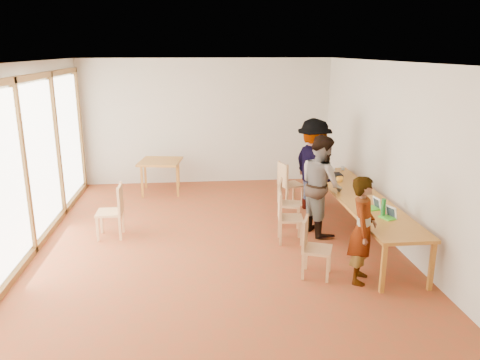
% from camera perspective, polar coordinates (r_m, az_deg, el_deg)
% --- Properties ---
extents(ground, '(8.00, 8.00, 0.00)m').
position_cam_1_polar(ground, '(7.96, -2.97, -7.98)').
color(ground, brown).
rests_on(ground, ground).
extents(wall_back, '(6.00, 0.10, 3.00)m').
position_cam_1_polar(wall_back, '(11.42, -4.08, 7.10)').
color(wall_back, beige).
rests_on(wall_back, ground).
extents(wall_front, '(6.00, 0.10, 3.00)m').
position_cam_1_polar(wall_front, '(3.71, -0.17, -11.37)').
color(wall_front, beige).
rests_on(wall_front, ground).
extents(wall_right, '(0.10, 8.00, 3.00)m').
position_cam_1_polar(wall_right, '(8.18, 18.38, 2.94)').
color(wall_right, beige).
rests_on(wall_right, ground).
extents(window_wall, '(0.10, 8.00, 3.00)m').
position_cam_1_polar(window_wall, '(7.93, -25.02, 1.88)').
color(window_wall, white).
rests_on(window_wall, ground).
extents(ceiling, '(6.00, 8.00, 0.04)m').
position_cam_1_polar(ceiling, '(7.30, -3.31, 14.31)').
color(ceiling, white).
rests_on(ceiling, wall_back).
extents(communal_table, '(0.80, 4.00, 0.75)m').
position_cam_1_polar(communal_table, '(8.32, 14.38, -2.23)').
color(communal_table, '#B97629').
rests_on(communal_table, ground).
extents(side_table, '(0.90, 0.90, 0.75)m').
position_cam_1_polar(side_table, '(10.82, -9.69, 1.95)').
color(side_table, '#B97629').
rests_on(side_table, ground).
extents(chair_near, '(0.52, 0.52, 0.46)m').
position_cam_1_polar(chair_near, '(6.84, 8.64, -7.38)').
color(chair_near, tan).
rests_on(chair_near, ground).
extents(chair_mid, '(0.45, 0.45, 0.47)m').
position_cam_1_polar(chair_mid, '(7.96, 5.52, -3.86)').
color(chair_mid, tan).
rests_on(chair_mid, ground).
extents(chair_far, '(0.49, 0.49, 0.46)m').
position_cam_1_polar(chair_far, '(8.73, 5.48, -2.19)').
color(chair_far, tan).
rests_on(chair_far, ground).
extents(chair_empty, '(0.53, 0.53, 0.49)m').
position_cam_1_polar(chair_empty, '(9.83, 5.72, 0.09)').
color(chair_empty, tan).
rests_on(chair_empty, ground).
extents(chair_spare, '(0.44, 0.44, 0.50)m').
position_cam_1_polar(chair_spare, '(8.41, -15.00, -3.01)').
color(chair_spare, tan).
rests_on(chair_spare, ground).
extents(person_near, '(0.56, 0.66, 1.54)m').
position_cam_1_polar(person_near, '(6.74, 14.72, -5.90)').
color(person_near, gray).
rests_on(person_near, ground).
extents(person_mid, '(0.84, 0.98, 1.77)m').
position_cam_1_polar(person_mid, '(8.36, 9.87, -0.56)').
color(person_mid, gray).
rests_on(person_mid, ground).
extents(person_far, '(0.96, 1.34, 1.88)m').
position_cam_1_polar(person_far, '(9.50, 8.94, 1.77)').
color(person_far, gray).
rests_on(person_far, ground).
extents(laptop_near, '(0.25, 0.26, 0.18)m').
position_cam_1_polar(laptop_near, '(7.35, 17.73, -4.08)').
color(laptop_near, '#4ACD2A').
rests_on(laptop_near, communal_table).
extents(laptop_mid, '(0.22, 0.24, 0.18)m').
position_cam_1_polar(laptop_mid, '(7.71, 16.09, -3.02)').
color(laptop_mid, '#4ACD2A').
rests_on(laptop_mid, communal_table).
extents(laptop_far, '(0.21, 0.23, 0.18)m').
position_cam_1_polar(laptop_far, '(8.67, 14.67, -0.85)').
color(laptop_far, '#4ACD2A').
rests_on(laptop_far, communal_table).
extents(yellow_mug, '(0.17, 0.17, 0.10)m').
position_cam_1_polar(yellow_mug, '(9.10, 12.05, 0.09)').
color(yellow_mug, '#FAA92A').
rests_on(yellow_mug, communal_table).
extents(green_bottle, '(0.07, 0.07, 0.28)m').
position_cam_1_polar(green_bottle, '(7.37, 17.07, -3.24)').
color(green_bottle, '#1F702C').
rests_on(green_bottle, communal_table).
extents(clear_glass, '(0.07, 0.07, 0.09)m').
position_cam_1_polar(clear_glass, '(10.01, 12.44, 1.43)').
color(clear_glass, silver).
rests_on(clear_glass, communal_table).
extents(condiment_cup, '(0.08, 0.08, 0.06)m').
position_cam_1_polar(condiment_cup, '(9.90, 11.31, 1.26)').
color(condiment_cup, white).
rests_on(condiment_cup, communal_table).
extents(pink_phone, '(0.05, 0.10, 0.01)m').
position_cam_1_polar(pink_phone, '(9.21, 13.79, -0.13)').
color(pink_phone, '#C53267').
rests_on(pink_phone, communal_table).
extents(black_pouch, '(0.16, 0.26, 0.09)m').
position_cam_1_polar(black_pouch, '(9.36, 11.77, 0.49)').
color(black_pouch, black).
rests_on(black_pouch, communal_table).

